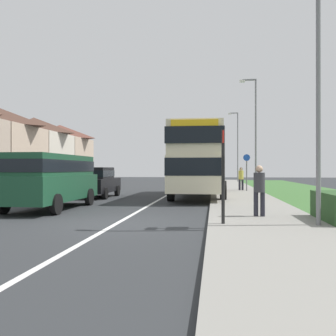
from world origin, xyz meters
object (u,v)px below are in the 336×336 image
object	(u,v)px
street_lamp_mid	(254,127)
street_lamp_far	(237,143)
bus_stop_sign	(223,170)
pedestrian_walking_away	(241,178)
pedestrian_at_stop	(259,188)
street_lamp_near	(314,81)
parked_car_black	(95,181)
cycle_route_sign	(247,171)
double_decker_bus	(199,158)
parked_van_dark_green	(51,177)

from	to	relation	value
street_lamp_mid	street_lamp_far	distance (m)	17.64
bus_stop_sign	pedestrian_walking_away	bearing A→B (deg)	84.36
pedestrian_at_stop	street_lamp_far	bearing A→B (deg)	87.83
bus_stop_sign	street_lamp_near	distance (m)	3.27
parked_car_black	pedestrian_walking_away	world-z (taller)	pedestrian_walking_away
pedestrian_at_stop	pedestrian_walking_away	bearing A→B (deg)	88.20
parked_car_black	cycle_route_sign	world-z (taller)	cycle_route_sign
street_lamp_near	street_lamp_far	world-z (taller)	street_lamp_far
pedestrian_walking_away	street_lamp_mid	distance (m)	3.53
pedestrian_walking_away	double_decker_bus	bearing A→B (deg)	-117.47
double_decker_bus	street_lamp_near	xyz separation A→B (m)	(3.38, -10.84, 1.70)
pedestrian_at_stop	bus_stop_sign	xyz separation A→B (m)	(-1.13, -1.69, 0.56)
street_lamp_far	pedestrian_walking_away	bearing A→B (deg)	-92.47
bus_stop_sign	street_lamp_far	xyz separation A→B (m)	(2.35, 33.75, 3.01)
street_lamp_far	pedestrian_at_stop	bearing A→B (deg)	-92.17
pedestrian_walking_away	parked_car_black	bearing A→B (deg)	-143.88
street_lamp_mid	bus_stop_sign	bearing A→B (deg)	-98.72
parked_van_dark_green	street_lamp_far	xyz separation A→B (m)	(8.86, 29.83, 3.29)
bus_stop_sign	street_lamp_near	size ratio (longest dim) A/B	0.39
bus_stop_sign	double_decker_bus	bearing A→B (deg)	95.54
pedestrian_walking_away	street_lamp_far	distance (m)	18.14
pedestrian_walking_away	street_lamp_near	xyz separation A→B (m)	(0.74, -15.91, 2.86)
pedestrian_at_stop	cycle_route_sign	bearing A→B (deg)	86.79
pedestrian_at_stop	cycle_route_sign	world-z (taller)	cycle_route_sign
parked_car_black	street_lamp_far	bearing A→B (deg)	69.23
parked_van_dark_green	bus_stop_sign	xyz separation A→B (m)	(6.51, -3.92, 0.28)
parked_car_black	street_lamp_near	bearing A→B (deg)	-47.65
parked_car_black	pedestrian_at_stop	distance (m)	11.36
street_lamp_near	street_lamp_mid	bearing A→B (deg)	89.46
parked_van_dark_green	cycle_route_sign	bearing A→B (deg)	53.30
street_lamp_near	street_lamp_far	xyz separation A→B (m)	(0.03, 33.68, 0.71)
cycle_route_sign	parked_van_dark_green	bearing A→B (deg)	-126.70
street_lamp_near	street_lamp_mid	xyz separation A→B (m)	(0.15, 16.05, 0.54)
parked_van_dark_green	bus_stop_sign	bearing A→B (deg)	-31.07
bus_stop_sign	cycle_route_sign	bearing A→B (deg)	82.92
double_decker_bus	street_lamp_far	world-z (taller)	street_lamp_far
parked_van_dark_green	pedestrian_walking_away	distance (m)	14.52
parked_van_dark_green	street_lamp_near	bearing A→B (deg)	-23.58
pedestrian_at_stop	street_lamp_near	distance (m)	3.50
pedestrian_at_stop	street_lamp_far	distance (m)	32.28
street_lamp_near	pedestrian_at_stop	bearing A→B (deg)	126.21
double_decker_bus	street_lamp_far	distance (m)	23.22
street_lamp_near	street_lamp_far	bearing A→B (deg)	89.96
pedestrian_walking_away	street_lamp_mid	bearing A→B (deg)	8.81
double_decker_bus	street_lamp_near	world-z (taller)	street_lamp_near
double_decker_bus	parked_van_dark_green	xyz separation A→B (m)	(-5.45, -6.98, -0.88)
pedestrian_at_stop	street_lamp_near	xyz separation A→B (m)	(1.19, -1.63, 2.86)
parked_van_dark_green	street_lamp_near	world-z (taller)	street_lamp_near
parked_van_dark_green	double_decker_bus	bearing A→B (deg)	52.01
parked_car_black	street_lamp_far	distance (m)	25.72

